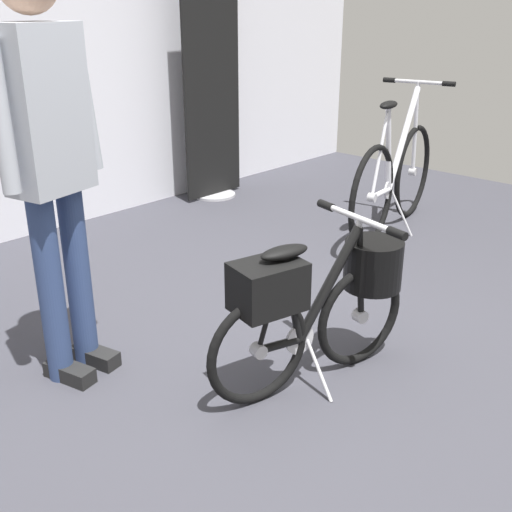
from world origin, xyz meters
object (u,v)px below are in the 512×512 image
at_px(display_bike_right, 394,178).
at_px(visitor_near_wall, 49,151).
at_px(floor_banner_stand, 212,94).
at_px(folding_bike_foreground, 322,297).

bearing_deg(display_bike_right, visitor_near_wall, 179.02).
xyz_separation_m(floor_banner_stand, display_bike_right, (0.27, -1.59, -0.47)).
height_order(folding_bike_foreground, visitor_near_wall, visitor_near_wall).
relative_size(display_bike_right, visitor_near_wall, 0.86).
distance_m(folding_bike_foreground, visitor_near_wall, 1.27).
height_order(folding_bike_foreground, display_bike_right, display_bike_right).
bearing_deg(folding_bike_foreground, display_bike_right, 23.12).
xyz_separation_m(folding_bike_foreground, visitor_near_wall, (-0.70, 0.86, 0.61)).
distance_m(floor_banner_stand, folding_bike_foreground, 2.95).
xyz_separation_m(floor_banner_stand, visitor_near_wall, (-2.35, -1.55, 0.14)).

